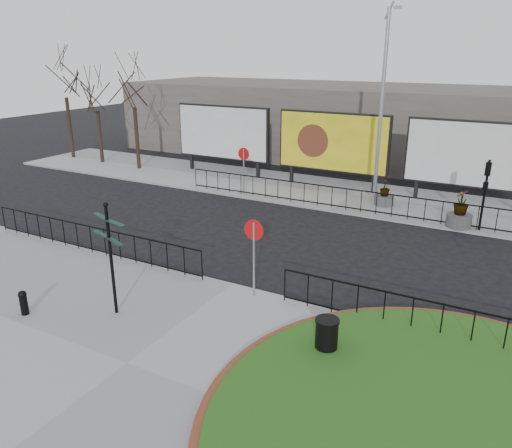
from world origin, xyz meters
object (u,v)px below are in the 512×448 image
Objects in this scene: billboard_mid at (333,143)px; planter_c at (460,213)px; litter_bin at (327,337)px; planter_b at (384,196)px; bollard at (23,301)px; fingerpost_sign at (110,248)px; lamp_post at (382,107)px.

planter_c is (7.16, -3.57, -1.88)m from billboard_mid.
billboard_mid is 6.22× the size of litter_bin.
litter_bin is 0.76× the size of planter_b.
planter_c is (9.89, 13.99, 0.19)m from bollard.
litter_bin is at bearing 30.22° from fingerpost_sign.
lamp_post is 5.65× the size of planter_c.
lamp_post is 4.29m from planter_b.
planter_c is at bearing -26.50° from billboard_mid.
litter_bin is 11.85m from planter_c.
lamp_post reaches higher than litter_bin.
billboard_mid is 16.24m from fingerpost_sign.
bollard is (-2.73, -17.56, -2.07)m from billboard_mid.
billboard_mid is 1.85× the size of fingerpost_sign.
lamp_post is at bearing -33.25° from billboard_mid.
fingerpost_sign is (-0.49, -16.23, -0.46)m from billboard_mid.
lamp_post is at bearing 69.81° from bollard.
fingerpost_sign reaches higher than planter_b.
fingerpost_sign is 3.35× the size of litter_bin.
billboard_mid is at bearing 110.07° from fingerpost_sign.
litter_bin is (2.61, -13.35, -4.20)m from lamp_post.
planter_b is at bearing -29.39° from billboard_mid.
lamp_post reaches higher than billboard_mid.
litter_bin is at bearing -80.98° from planter_b.
planter_c is at bearing 80.63° from fingerpost_sign.
planter_b is 0.80× the size of planter_c.
bollard is 0.57× the size of planter_b.
lamp_post is 14.92m from fingerpost_sign.
planter_b is at bearing 99.02° from litter_bin.
planter_c is at bearing -23.59° from planter_b.
billboard_mid is 8.22m from planter_c.
bollard is at bearing -111.77° from planter_b.
litter_bin is 0.61× the size of planter_c.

